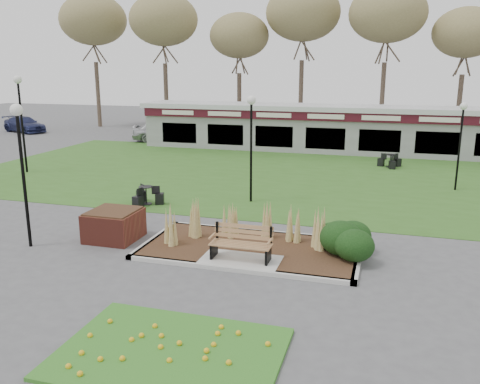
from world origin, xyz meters
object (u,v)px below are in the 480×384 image
(park_bench, at_px, (242,242))
(car_blue, at_px, (24,124))
(bistro_set_a, at_px, (146,198))
(car_silver, at_px, (166,130))
(food_pavilion, at_px, (328,128))
(lamp_post_mid_right, at_px, (251,125))
(brick_planter, at_px, (114,225))
(car_black, at_px, (198,123))
(lamp_post_far_left, at_px, (20,103))
(lamp_post_far_right, at_px, (462,127))
(lamp_post_near_left, at_px, (20,144))
(bistro_set_b, at_px, (390,163))

(park_bench, relative_size, car_blue, 0.39)
(bistro_set_a, distance_m, car_silver, 17.24)
(food_pavilion, distance_m, lamp_post_mid_right, 13.55)
(brick_planter, height_order, car_silver, car_silver)
(park_bench, relative_size, car_black, 0.39)
(food_pavilion, distance_m, bistro_set_a, 15.92)
(car_silver, xyz_separation_m, car_blue, (-13.33, 1.51, -0.18))
(lamp_post_far_left, height_order, car_silver, lamp_post_far_left)
(lamp_post_far_right, bearing_deg, car_black, 138.62)
(brick_planter, xyz_separation_m, lamp_post_near_left, (-2.12, -1.30, 2.65))
(food_pavilion, xyz_separation_m, car_black, (-11.50, 7.04, -0.76))
(bistro_set_a, height_order, car_silver, car_silver)
(park_bench, relative_size, brick_planter, 1.13)
(park_bench, relative_size, lamp_post_mid_right, 0.40)
(bistro_set_b, height_order, car_silver, car_silver)
(lamp_post_far_left, height_order, bistro_set_a, lamp_post_far_left)
(brick_planter, relative_size, car_black, 0.35)
(park_bench, distance_m, bistro_set_b, 15.76)
(car_silver, xyz_separation_m, car_black, (0.19, 6.00, -0.09))
(lamp_post_far_left, bearing_deg, brick_planter, -39.54)
(lamp_post_far_left, bearing_deg, bistro_set_a, -24.24)
(car_blue, bearing_deg, bistro_set_b, -82.29)
(lamp_post_far_right, bearing_deg, food_pavilion, 126.63)
(car_black, bearing_deg, lamp_post_far_left, 169.42)
(park_bench, distance_m, bistro_set_a, 7.11)
(food_pavilion, bearing_deg, bistro_set_b, -48.88)
(car_black, bearing_deg, food_pavilion, -124.16)
(brick_planter, relative_size, lamp_post_mid_right, 0.36)
(car_silver, relative_size, car_black, 1.09)
(car_black, distance_m, car_blue, 14.24)
(brick_planter, distance_m, car_blue, 29.80)
(bistro_set_b, height_order, car_blue, car_blue)
(lamp_post_far_left, bearing_deg, lamp_post_far_right, 5.73)
(lamp_post_far_left, bearing_deg, lamp_post_near_left, -50.96)
(brick_planter, relative_size, car_blue, 0.35)
(food_pavilion, relative_size, car_silver, 5.20)
(bistro_set_b, bearing_deg, food_pavilion, 131.12)
(park_bench, relative_size, lamp_post_far_left, 0.35)
(lamp_post_far_left, xyz_separation_m, car_black, (2.50, 18.08, -2.83))
(car_black, bearing_deg, bistro_set_b, -129.44)
(park_bench, relative_size, bistro_set_b, 1.34)
(bistro_set_b, bearing_deg, lamp_post_near_left, -123.31)
(food_pavilion, distance_m, car_blue, 25.16)
(food_pavilion, distance_m, lamp_post_far_left, 17.95)
(car_black, relative_size, car_blue, 1.00)
(lamp_post_near_left, xyz_separation_m, car_blue, (-18.50, 22.81, -2.50))
(lamp_post_far_left, bearing_deg, bistro_set_b, 20.26)
(lamp_post_far_left, bearing_deg, park_bench, -31.79)
(brick_planter, height_order, lamp_post_far_right, lamp_post_far_right)
(lamp_post_far_left, xyz_separation_m, bistro_set_a, (8.71, -3.92, -3.28))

